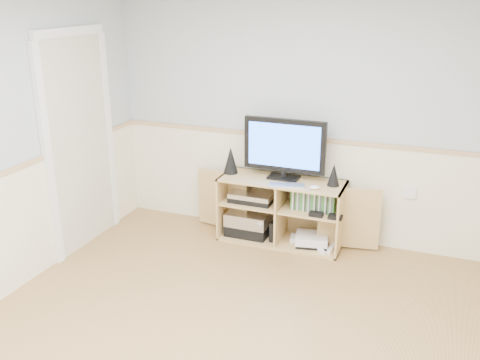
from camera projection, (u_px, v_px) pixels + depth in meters
name	position (u px, v px, depth m)	size (l,w,h in m)	color
room	(215.00, 190.00, 3.30)	(4.04, 4.54, 2.54)	tan
media_cabinet	(283.00, 208.00, 5.33)	(1.90, 0.46, 0.65)	tan
monitor	(284.00, 147.00, 5.11)	(0.80, 0.18, 0.59)	black
speaker_left	(231.00, 160.00, 5.33)	(0.15, 0.15, 0.27)	black
speaker_right	(334.00, 175.00, 4.99)	(0.12, 0.12, 0.22)	black
keyboard	(287.00, 185.00, 5.02)	(0.33, 0.13, 0.01)	silver
mouse	(315.00, 187.00, 4.93)	(0.10, 0.06, 0.04)	white
av_components	(250.00, 216.00, 5.43)	(0.51, 0.32, 0.47)	black
game_consoles	(311.00, 240.00, 5.25)	(0.46, 0.31, 0.11)	white
game_cases	(314.00, 201.00, 5.10)	(0.42, 0.14, 0.19)	#3F8C3F
wall_outlet	(410.00, 192.00, 5.00)	(0.12, 0.03, 0.12)	white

